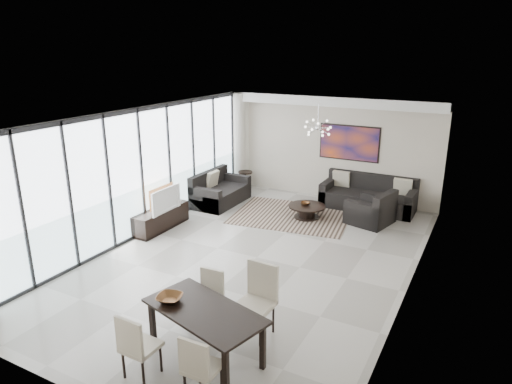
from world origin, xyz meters
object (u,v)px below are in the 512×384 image
Objects in this scene: television at (163,199)px; coffee_table at (307,211)px; dining_table at (205,315)px; sofa_main at (368,198)px; tv_console at (161,219)px.

coffee_table is at bearing -48.05° from television.
sofa_main is at bearing 86.78° from dining_table.
sofa_main is at bearing -45.21° from television.
coffee_table is at bearing -129.61° from sofa_main.
tv_console is 0.56m from television.
dining_table is at bearing -43.72° from tv_console.
coffee_table is 0.95× the size of television.
television reaches higher than coffee_table.
dining_table is (3.43, -3.35, -0.14)m from television.
sofa_main reaches higher than tv_console.
dining_table reaches higher than coffee_table.
tv_console is at bearing 63.98° from television.
dining_table is at bearing -93.22° from sofa_main.
tv_console is at bearing -136.81° from sofa_main.
coffee_table is 0.58× the size of tv_console.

